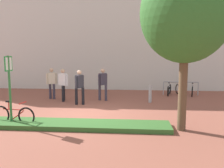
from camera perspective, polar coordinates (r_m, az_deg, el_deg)
The scene contains 12 objects.
ground_plane at distance 10.25m, azimuth -5.88°, elevation -7.12°, with size 60.00×60.00×0.00m, color brown.
building_facade at distance 17.31m, azimuth -1.45°, elevation 15.56°, with size 28.00×1.20×10.00m, color silver.
planter_strip at distance 8.64m, azimuth -10.11°, elevation -9.45°, with size 7.00×1.10×0.16m, color #336028.
tree_sidewalk at distance 8.22m, azimuth 17.09°, elevation 15.73°, with size 2.89×2.89×5.41m.
parking_sign_post at distance 9.10m, azimuth -23.20°, elevation 0.80°, with size 0.11×0.36×2.47m.
bike_at_sign at distance 9.41m, azimuth -22.28°, elevation -6.80°, with size 1.67×0.42×0.86m.
bike_rack_cluster at distance 15.14m, azimuth 15.97°, elevation -1.25°, with size 2.11×1.61×0.83m.
bollard_steel at distance 12.57m, azimuth 9.03°, elevation -2.34°, with size 0.16×0.16×0.90m, color #ADADB2.
person_suited_dark at distance 11.95m, azimuth -7.73°, elevation -0.24°, with size 0.47×0.55×1.72m.
person_shirt_white at distance 12.98m, azimuth -11.52°, elevation 0.29°, with size 0.58×0.49×1.72m.
person_suited_navy at distance 12.90m, azimuth -2.21°, elevation 0.40°, with size 0.49×0.46×1.72m.
person_casual_tan at distance 13.72m, azimuth -14.10°, elevation 0.61°, with size 0.55×0.40×1.72m.
Camera 1 is at (1.88, -9.74, 2.59)m, focal length 38.52 mm.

